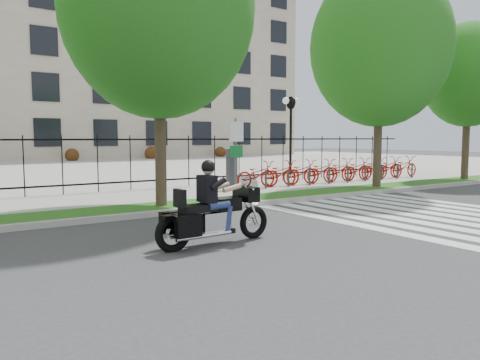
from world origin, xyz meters
TOP-DOWN VIEW (x-y plane):
  - ground at (0.00, 0.00)m, footprint 120.00×120.00m
  - curb at (0.00, 4.10)m, footprint 60.00×0.20m
  - grass_verge at (0.00, 4.95)m, footprint 60.00×1.50m
  - sidewalk at (0.00, 7.45)m, footprint 60.00×3.50m
  - plaza at (0.00, 25.00)m, footprint 80.00×34.00m
  - crosswalk_stripes at (4.83, 0.00)m, footprint 5.70×8.00m
  - iron_fence at (0.00, 9.20)m, footprint 30.00×0.06m
  - lamp_post_right at (10.00, 12.00)m, footprint 1.06×0.70m
  - street_tree_1 at (-0.72, 4.95)m, footprint 5.35×5.35m
  - street_tree_2 at (8.48, 4.95)m, footprint 5.36×5.36m
  - street_tree_3 at (14.64, 4.95)m, footprint 4.15×4.15m
  - bike_share_station at (8.67, 7.20)m, footprint 11.14×0.88m
  - sign_pole_regulatory at (1.58, 4.58)m, footprint 0.50×0.09m
  - motorcycle_rider at (-1.66, 0.43)m, footprint 2.57×0.77m

SIDE VIEW (x-z plane):
  - ground at x=0.00m, z-range 0.00..0.00m
  - crosswalk_stripes at x=4.83m, z-range 0.00..0.01m
  - plaza at x=0.00m, z-range 0.00..0.10m
  - curb at x=0.00m, z-range 0.00..0.15m
  - grass_verge at x=0.00m, z-range 0.00..0.15m
  - sidewalk at x=0.00m, z-range 0.00..0.15m
  - bike_share_station at x=8.67m, z-range -0.09..1.41m
  - motorcycle_rider at x=-1.66m, z-range -0.33..1.65m
  - iron_fence at x=0.00m, z-range 0.15..2.15m
  - sign_pole_regulatory at x=1.58m, z-range 0.49..2.99m
  - lamp_post_right at x=10.00m, z-range 1.08..5.33m
  - street_tree_3 at x=14.64m, z-range 1.34..8.52m
  - street_tree_2 at x=8.48m, z-range 1.30..9.79m
  - street_tree_1 at x=-0.72m, z-range 1.35..9.93m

